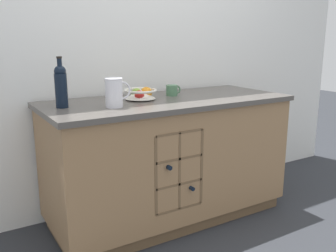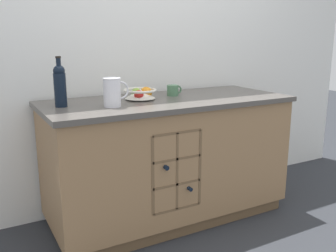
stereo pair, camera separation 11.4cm
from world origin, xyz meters
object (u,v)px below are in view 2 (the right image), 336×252
ceramic_mug (173,90)px  white_pitcher (113,92)px  standing_wine_bottle (60,84)px  fruit_bowl (140,93)px

ceramic_mug → white_pitcher: bearing=-159.2°
ceramic_mug → standing_wine_bottle: size_ratio=0.38×
fruit_bowl → standing_wine_bottle: bearing=-179.0°
fruit_bowl → ceramic_mug: bearing=9.4°
white_pitcher → fruit_bowl: bearing=31.5°
white_pitcher → standing_wine_bottle: standing_wine_bottle is taller
fruit_bowl → white_pitcher: size_ratio=1.27×
fruit_bowl → standing_wine_bottle: 0.56m
standing_wine_bottle → ceramic_mug: bearing=3.9°
fruit_bowl → ceramic_mug: fruit_bowl is taller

